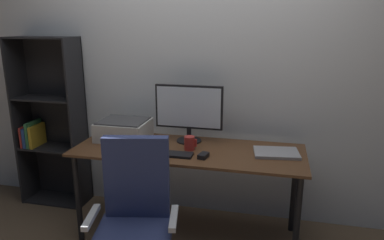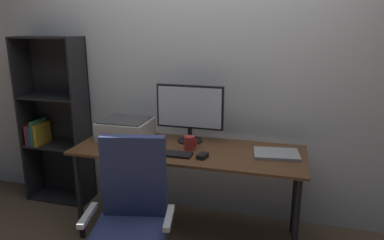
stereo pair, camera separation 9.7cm
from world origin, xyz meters
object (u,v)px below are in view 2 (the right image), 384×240
at_px(desk, 188,159).
at_px(bookshelf, 55,122).
at_px(monitor, 190,110).
at_px(keyboard, 172,154).
at_px(coffee_mug, 190,143).
at_px(laptop, 276,154).
at_px(mouse, 202,156).
at_px(printer, 126,129).
at_px(office_chair, 131,229).

bearing_deg(desk, bookshelf, 167.27).
height_order(desk, monitor, monitor).
bearing_deg(bookshelf, desk, -12.73).
relative_size(keyboard, coffee_mug, 2.79).
bearing_deg(bookshelf, monitor, -5.77).
xyz_separation_m(desk, coffee_mug, (0.01, -0.01, 0.14)).
relative_size(coffee_mug, laptop, 0.32).
distance_m(mouse, coffee_mug, 0.20).
bearing_deg(desk, printer, 168.16).
xyz_separation_m(keyboard, bookshelf, (-1.32, 0.47, 0.01)).
height_order(desk, printer, printer).
bearing_deg(mouse, bookshelf, 175.48).
bearing_deg(monitor, bookshelf, 174.23).
distance_m(mouse, printer, 0.78).
height_order(desk, mouse, mouse).
xyz_separation_m(laptop, printer, (-1.23, 0.08, 0.07)).
bearing_deg(desk, coffee_mug, -38.75).
xyz_separation_m(keyboard, printer, (-0.50, 0.28, 0.07)).
relative_size(laptop, office_chair, 0.32).
distance_m(desk, printer, 0.61).
height_order(mouse, laptop, mouse).
distance_m(laptop, office_chair, 1.15).
relative_size(laptop, bookshelf, 0.21).
distance_m(monitor, office_chair, 1.06).
relative_size(coffee_mug, office_chair, 0.10).
distance_m(coffee_mug, laptop, 0.64).
height_order(desk, office_chair, office_chair).
xyz_separation_m(monitor, laptop, (0.69, -0.14, -0.25)).
height_order(mouse, office_chair, office_chair).
distance_m(keyboard, printer, 0.58).
relative_size(monitor, keyboard, 1.87).
bearing_deg(printer, keyboard, -29.01).
xyz_separation_m(desk, office_chair, (-0.15, -0.72, -0.20)).
bearing_deg(laptop, office_chair, -144.30).
bearing_deg(desk, laptop, 3.47).
relative_size(office_chair, bookshelf, 0.65).
distance_m(monitor, printer, 0.57).
height_order(coffee_mug, laptop, coffee_mug).
xyz_separation_m(desk, printer, (-0.58, 0.12, 0.16)).
distance_m(monitor, keyboard, 0.42).
distance_m(printer, bookshelf, 0.85).
bearing_deg(bookshelf, laptop, -7.67).
distance_m(printer, office_chair, 1.01).
bearing_deg(bookshelf, printer, -13.35).
relative_size(mouse, coffee_mug, 0.92).
height_order(keyboard, bookshelf, bookshelf).
relative_size(keyboard, bookshelf, 0.19).
xyz_separation_m(monitor, keyboard, (-0.04, -0.33, -0.25)).
bearing_deg(keyboard, mouse, 0.83).
height_order(monitor, bookshelf, bookshelf).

